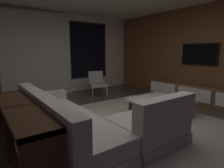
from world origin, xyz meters
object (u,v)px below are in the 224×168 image
object	(u,v)px
sectional_couch	(87,125)
console_table_behind_couch	(21,130)
coffee_table	(160,107)
media_console	(199,95)
book_stack_on_coffee_table	(162,100)
accent_chair_near_window	(97,82)
mounted_tv	(199,54)

from	to	relation	value
sectional_couch	console_table_behind_couch	xyz separation A→B (m)	(-0.91, 0.13, 0.12)
sectional_couch	coffee_table	world-z (taller)	sectional_couch
sectional_couch	media_console	world-z (taller)	sectional_couch
coffee_table	book_stack_on_coffee_table	distance (m)	0.33
book_stack_on_coffee_table	console_table_behind_couch	distance (m)	2.73
console_table_behind_couch	book_stack_on_coffee_table	bearing A→B (deg)	-2.52
coffee_table	book_stack_on_coffee_table	xyz separation A→B (m)	(-0.17, -0.18, 0.22)
coffee_table	accent_chair_near_window	world-z (taller)	accent_chair_near_window
accent_chair_near_window	sectional_couch	bearing A→B (deg)	-124.49
media_console	console_table_behind_couch	world-z (taller)	console_table_behind_couch
book_stack_on_coffee_table	mounted_tv	bearing A→B (deg)	9.42
sectional_couch	mounted_tv	bearing A→B (deg)	5.05
coffee_table	accent_chair_near_window	bearing A→B (deg)	93.27
media_console	mounted_tv	size ratio (longest dim) A/B	2.99
sectional_couch	accent_chair_near_window	world-z (taller)	sectional_couch
sectional_couch	media_console	bearing A→B (deg)	2.15
sectional_couch	media_console	distance (m)	3.58
sectional_couch	mounted_tv	world-z (taller)	mounted_tv
sectional_couch	accent_chair_near_window	size ratio (longest dim) A/B	3.21
book_stack_on_coffee_table	console_table_behind_couch	world-z (taller)	console_table_behind_couch
coffee_table	book_stack_on_coffee_table	world-z (taller)	book_stack_on_coffee_table
media_console	sectional_couch	bearing A→B (deg)	-177.85
coffee_table	media_console	xyz separation A→B (m)	(1.60, -0.05, 0.06)
mounted_tv	accent_chair_near_window	bearing A→B (deg)	129.41
mounted_tv	media_console	bearing A→B (deg)	-132.38
accent_chair_near_window	console_table_behind_couch	xyz separation A→B (m)	(-2.75, -2.54, -0.03)
sectional_couch	coffee_table	size ratio (longest dim) A/B	2.16
sectional_couch	media_console	xyz separation A→B (m)	(3.58, 0.13, -0.04)
media_console	coffee_table	bearing A→B (deg)	178.21
sectional_couch	accent_chair_near_window	xyz separation A→B (m)	(1.84, 2.67, 0.14)
sectional_couch	coffee_table	distance (m)	1.99
media_console	mounted_tv	world-z (taller)	mounted_tv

